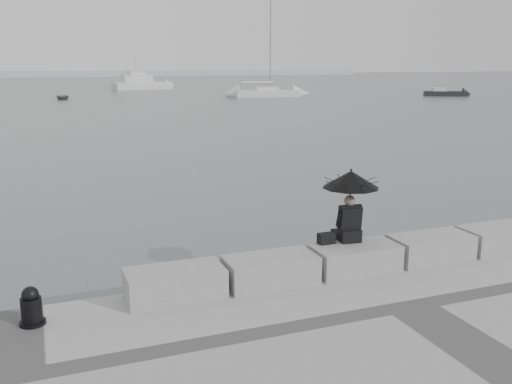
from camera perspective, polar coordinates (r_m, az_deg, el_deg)
name	(u,v)px	position (r m, az deg, el deg)	size (l,w,h in m)	color
ground	(342,287)	(11.42, 8.56, -9.41)	(360.00, 360.00, 0.00)	#4A4D4F
stone_block_far_left	(175,283)	(9.58, -8.10, -9.05)	(1.60, 0.80, 0.50)	slate
stone_block_left	(270,270)	(10.06, 1.45, -7.82)	(1.60, 0.80, 0.50)	slate
stone_block_centre	(355,258)	(10.79, 9.87, -6.54)	(1.60, 0.80, 0.50)	slate
stone_block_right	(431,248)	(11.72, 17.06, -5.34)	(1.60, 0.80, 0.50)	slate
stone_block_far_right	(498,238)	(12.81, 23.08, -4.27)	(1.60, 0.80, 0.50)	slate
seated_person	(351,191)	(10.68, 9.45, 0.13)	(1.06, 1.06, 1.39)	black
bag	(326,238)	(10.71, 7.03, -4.63)	(0.31, 0.18, 0.20)	black
mooring_bollard	(32,309)	(9.19, -21.53, -10.83)	(0.38, 0.38, 0.60)	black
distant_landmass	(20,74)	(163.69, -22.57, 10.84)	(180.00, 8.00, 2.80)	#A9ACAF
sailboat_right	(266,93)	(70.61, 1.04, 9.92)	(8.04, 3.34, 12.90)	silver
motor_cruiser	(142,83)	(90.92, -11.31, 10.60)	(9.39, 4.71, 4.50)	silver
small_motorboat	(445,93)	(76.22, 18.41, 9.34)	(5.31, 3.94, 1.10)	black
dinghy	(62,97)	(69.66, -18.80, 8.99)	(3.18, 1.34, 0.54)	slate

